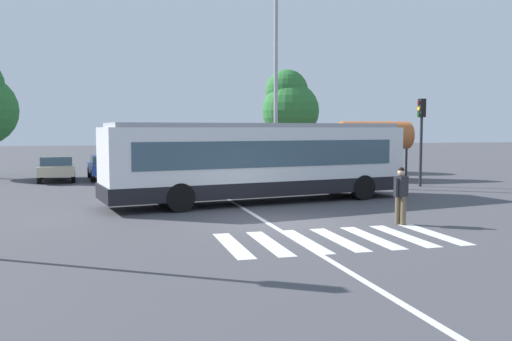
{
  "coord_description": "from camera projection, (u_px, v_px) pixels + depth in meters",
  "views": [
    {
      "loc": [
        -4.97,
        -15.83,
        2.87
      ],
      "look_at": [
        0.24,
        3.72,
        1.3
      ],
      "focal_mm": 38.33,
      "sensor_mm": 36.0,
      "label": 1
    }
  ],
  "objects": [
    {
      "name": "parked_car_blue",
      "position": [
        106.0,
        166.0,
        30.59
      ],
      "size": [
        2.24,
        4.65,
        1.35
      ],
      "color": "black",
      "rests_on": "ground_plane"
    },
    {
      "name": "parked_car_white",
      "position": [
        158.0,
        165.0,
        31.34
      ],
      "size": [
        1.93,
        4.53,
        1.35
      ],
      "color": "black",
      "rests_on": "ground_plane"
    },
    {
      "name": "background_tree_right",
      "position": [
        290.0,
        105.0,
        36.68
      ],
      "size": [
        3.83,
        3.83,
        6.82
      ],
      "color": "brown",
      "rests_on": "ground_plane"
    },
    {
      "name": "twin_arm_street_lamp",
      "position": [
        276.0,
        59.0,
        27.07
      ],
      "size": [
        5.13,
        0.32,
        10.33
      ],
      "color": "#939399",
      "rests_on": "ground_plane"
    },
    {
      "name": "ground_plane",
      "position": [
        280.0,
        222.0,
        16.75
      ],
      "size": [
        160.0,
        160.0,
        0.0
      ],
      "primitive_type": "plane",
      "color": "#47474C"
    },
    {
      "name": "lane_center_line",
      "position": [
        251.0,
        213.0,
        18.57
      ],
      "size": [
        0.16,
        24.0,
        0.01
      ],
      "primitive_type": "cube",
      "color": "silver",
      "rests_on": "ground_plane"
    },
    {
      "name": "parked_car_teal",
      "position": [
        250.0,
        163.0,
        32.64
      ],
      "size": [
        2.23,
        4.65,
        1.35
      ],
      "color": "black",
      "rests_on": "ground_plane"
    },
    {
      "name": "parked_car_black",
      "position": [
        204.0,
        165.0,
        31.66
      ],
      "size": [
        2.02,
        4.57,
        1.35
      ],
      "color": "black",
      "rests_on": "ground_plane"
    },
    {
      "name": "parked_car_red",
      "position": [
        286.0,
        162.0,
        33.77
      ],
      "size": [
        2.21,
        4.64,
        1.35
      ],
      "color": "black",
      "rests_on": "ground_plane"
    },
    {
      "name": "city_transit_bus",
      "position": [
        260.0,
        161.0,
        21.14
      ],
      "size": [
        12.38,
        4.64,
        3.06
      ],
      "color": "black",
      "rests_on": "ground_plane"
    },
    {
      "name": "crosswalk_painted_stripes",
      "position": [
        338.0,
        239.0,
        14.11
      ],
      "size": [
        6.04,
        3.06,
        0.01
      ],
      "color": "silver",
      "rests_on": "ground_plane"
    },
    {
      "name": "parked_car_champagne",
      "position": [
        57.0,
        167.0,
        29.79
      ],
      "size": [
        2.14,
        4.62,
        1.35
      ],
      "color": "black",
      "rests_on": "ground_plane"
    },
    {
      "name": "pedestrian_crossing_street",
      "position": [
        401.0,
        192.0,
        16.2
      ],
      "size": [
        0.52,
        0.42,
        1.72
      ],
      "color": "brown",
      "rests_on": "ground_plane"
    },
    {
      "name": "bus_stop_shelter",
      "position": [
        375.0,
        136.0,
        30.3
      ],
      "size": [
        4.1,
        1.54,
        3.25
      ],
      "color": "#28282B",
      "rests_on": "ground_plane"
    },
    {
      "name": "traffic_light_far_corner",
      "position": [
        421.0,
        127.0,
        26.75
      ],
      "size": [
        0.33,
        0.32,
        4.31
      ],
      "color": "#28282B",
      "rests_on": "ground_plane"
    }
  ]
}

